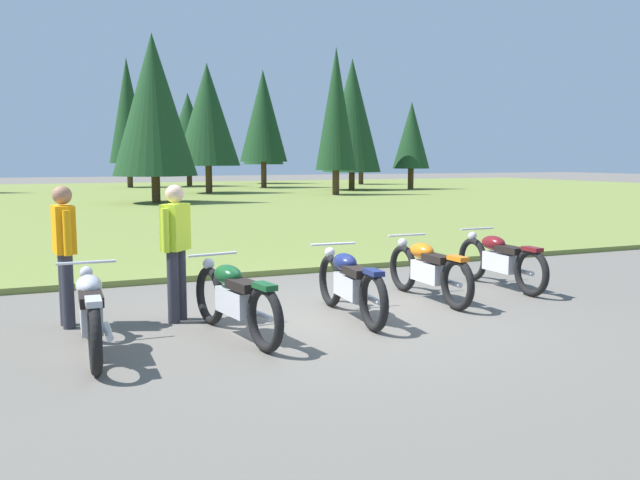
% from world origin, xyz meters
% --- Properties ---
extents(ground_plane, '(140.00, 140.00, 0.00)m').
position_xyz_m(ground_plane, '(0.00, 0.00, 0.00)').
color(ground_plane, '#605B54').
extents(grass_moorland, '(80.00, 44.00, 0.10)m').
position_xyz_m(grass_moorland, '(0.00, 25.05, 0.05)').
color(grass_moorland, olive).
rests_on(grass_moorland, ground).
extents(forest_treeline, '(42.08, 23.10, 8.52)m').
position_xyz_m(forest_treeline, '(1.93, 30.89, 4.47)').
color(forest_treeline, '#47331E').
rests_on(forest_treeline, ground).
extents(motorcycle_silver, '(0.62, 2.10, 0.88)m').
position_xyz_m(motorcycle_silver, '(-3.01, -0.53, 0.44)').
color(motorcycle_silver, black).
rests_on(motorcycle_silver, ground).
extents(motorcycle_british_green, '(0.68, 2.09, 0.88)m').
position_xyz_m(motorcycle_british_green, '(-1.48, -0.46, 0.44)').
color(motorcycle_british_green, black).
rests_on(motorcycle_british_green, ground).
extents(motorcycle_navy, '(0.62, 2.10, 0.88)m').
position_xyz_m(motorcycle_navy, '(0.09, -0.14, 0.44)').
color(motorcycle_navy, black).
rests_on(motorcycle_navy, ground).
extents(motorcycle_orange, '(0.62, 2.10, 0.88)m').
position_xyz_m(motorcycle_orange, '(1.55, 0.37, 0.44)').
color(motorcycle_orange, black).
rests_on(motorcycle_orange, ground).
extents(motorcycle_maroon, '(0.62, 2.10, 0.88)m').
position_xyz_m(motorcycle_maroon, '(3.05, 0.70, 0.44)').
color(motorcycle_maroon, black).
rests_on(motorcycle_maroon, ground).
extents(rider_with_back_turned, '(0.40, 0.44, 1.67)m').
position_xyz_m(rider_with_back_turned, '(-1.93, 0.51, 0.95)').
color(rider_with_back_turned, '#2D2D38').
rests_on(rider_with_back_turned, ground).
extents(rider_in_hivis_vest, '(0.26, 0.55, 1.67)m').
position_xyz_m(rider_in_hivis_vest, '(-3.18, 0.75, 0.95)').
color(rider_in_hivis_vest, '#2D2D38').
rests_on(rider_in_hivis_vest, ground).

